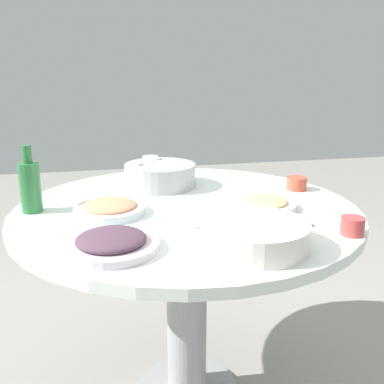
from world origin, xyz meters
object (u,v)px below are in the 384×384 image
at_px(green_bottle, 30,185).
at_px(soup_bowl, 255,236).
at_px(rice_bowl, 160,175).
at_px(round_dining_table, 187,249).
at_px(dish_shrimp, 110,208).
at_px(dish_noodles, 263,204).
at_px(tea_cup_side, 352,226).
at_px(tea_cup_near, 151,164).
at_px(dish_eggplant, 111,243).
at_px(tea_cup_far, 297,183).

bearing_deg(green_bottle, soup_bowl, -35.72).
bearing_deg(rice_bowl, round_dining_table, -79.92).
relative_size(rice_bowl, green_bottle, 1.28).
height_order(round_dining_table, dish_shrimp, dish_shrimp).
relative_size(dish_noodles, tea_cup_side, 3.33).
height_order(soup_bowl, dish_noodles, soup_bowl).
bearing_deg(tea_cup_near, dish_eggplant, -103.83).
bearing_deg(tea_cup_side, round_dining_table, 138.71).
xyz_separation_m(dish_eggplant, tea_cup_side, (0.67, -0.03, 0.01)).
xyz_separation_m(soup_bowl, tea_cup_near, (-0.16, 0.91, 0.00)).
bearing_deg(tea_cup_near, rice_bowl, -88.29).
bearing_deg(dish_noodles, tea_cup_near, 116.92).
bearing_deg(rice_bowl, soup_bowl, -76.97).
relative_size(round_dining_table, green_bottle, 5.28).
height_order(round_dining_table, dish_eggplant, dish_eggplant).
bearing_deg(dish_noodles, dish_eggplant, -154.21).
distance_m(dish_eggplant, dish_shrimp, 0.30).
bearing_deg(dish_shrimp, dish_noodles, -5.55).
relative_size(soup_bowl, tea_cup_side, 4.67).
bearing_deg(dish_noodles, rice_bowl, 129.95).
height_order(dish_noodles, tea_cup_far, tea_cup_far).
distance_m(soup_bowl, dish_noodles, 0.34).
distance_m(round_dining_table, dish_shrimp, 0.31).
bearing_deg(dish_shrimp, tea_cup_near, 69.82).
bearing_deg(tea_cup_near, soup_bowl, -79.95).
bearing_deg(tea_cup_side, soup_bowl, -174.46).
distance_m(round_dining_table, dish_noodles, 0.31).
xyz_separation_m(dish_eggplant, tea_cup_far, (0.72, 0.44, 0.00)).
xyz_separation_m(soup_bowl, dish_eggplant, (-0.37, 0.06, -0.01)).
height_order(green_bottle, tea_cup_far, green_bottle).
bearing_deg(green_bottle, dish_eggplant, -57.30).
bearing_deg(soup_bowl, tea_cup_far, 54.80).
bearing_deg(dish_shrimp, dish_eggplant, -91.22).
xyz_separation_m(dish_eggplant, dish_noodles, (0.51, 0.25, -0.00)).
xyz_separation_m(rice_bowl, green_bottle, (-0.46, -0.23, 0.04)).
xyz_separation_m(round_dining_table, soup_bowl, (0.10, -0.39, 0.19)).
distance_m(round_dining_table, tea_cup_far, 0.51).
height_order(round_dining_table, soup_bowl, soup_bowl).
relative_size(dish_noodles, tea_cup_near, 2.96).
bearing_deg(dish_eggplant, tea_cup_near, 76.17).
bearing_deg(tea_cup_far, round_dining_table, -165.85).
distance_m(soup_bowl, dish_eggplant, 0.37).
bearing_deg(tea_cup_far, tea_cup_near, 141.71).
xyz_separation_m(soup_bowl, dish_shrimp, (-0.36, 0.36, -0.01)).
xyz_separation_m(round_dining_table, dish_eggplant, (-0.26, -0.32, 0.18)).
distance_m(rice_bowl, tea_cup_far, 0.53).
bearing_deg(rice_bowl, tea_cup_near, 91.71).
height_order(green_bottle, tea_cup_side, green_bottle).
bearing_deg(dish_noodles, round_dining_table, 162.92).
bearing_deg(rice_bowl, tea_cup_side, -54.32).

